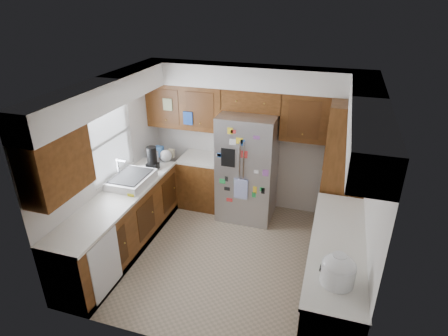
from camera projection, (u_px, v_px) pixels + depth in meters
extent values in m
plane|color=tan|center=(226.00, 256.00, 5.49)|extent=(3.60, 3.60, 0.00)
cube|color=silver|center=(254.00, 139.00, 6.32)|extent=(3.60, 0.04, 2.50)
cube|color=silver|center=(108.00, 163.00, 5.43)|extent=(0.04, 3.20, 2.50)
cube|color=silver|center=(370.00, 202.00, 4.46)|extent=(0.04, 3.20, 2.50)
cube|color=silver|center=(176.00, 255.00, 3.57)|extent=(3.60, 0.04, 2.50)
cube|color=white|center=(226.00, 86.00, 4.40)|extent=(3.60, 3.20, 0.02)
cube|color=white|center=(253.00, 77.00, 5.69)|extent=(3.60, 0.38, 0.35)
cube|color=white|center=(109.00, 91.00, 4.91)|extent=(0.38, 3.20, 0.35)
cube|color=white|center=(368.00, 113.00, 4.05)|extent=(0.38, 3.20, 0.35)
cube|color=#46260D|center=(186.00, 106.00, 6.25)|extent=(1.33, 0.34, 0.75)
cube|color=#46260D|center=(326.00, 118.00, 5.64)|extent=(1.33, 0.34, 0.75)
cube|color=#46260D|center=(56.00, 164.00, 4.17)|extent=(0.34, 0.85, 0.75)
cube|color=white|center=(109.00, 139.00, 5.36)|extent=(0.02, 0.90, 1.05)
cube|color=white|center=(111.00, 139.00, 5.35)|extent=(0.01, 1.02, 1.15)
cube|color=#1C47A5|center=(188.00, 118.00, 6.13)|extent=(0.16, 0.02, 0.22)
cube|color=#F0E8B7|center=(168.00, 105.00, 6.14)|extent=(0.16, 0.02, 0.20)
cube|color=#46260D|center=(121.00, 225.00, 5.44)|extent=(0.60, 2.60, 0.88)
cube|color=#46260D|center=(203.00, 182.00, 6.64)|extent=(0.75, 0.60, 0.88)
cube|color=white|center=(117.00, 197.00, 5.24)|extent=(0.63, 2.60, 0.04)
cube|color=white|center=(202.00, 159.00, 6.44)|extent=(0.75, 0.60, 0.04)
cube|color=black|center=(124.00, 246.00, 5.61)|extent=(0.60, 2.60, 0.10)
cube|color=white|center=(106.00, 265.00, 4.62)|extent=(0.01, 0.58, 0.80)
cube|color=#46260D|center=(333.00, 275.00, 4.48)|extent=(0.60, 2.25, 0.88)
cube|color=white|center=(338.00, 244.00, 4.28)|extent=(0.63, 2.25, 0.04)
cube|color=black|center=(329.00, 300.00, 4.65)|extent=(0.60, 2.25, 0.10)
cube|color=#46260D|center=(344.00, 171.00, 5.61)|extent=(0.60, 0.90, 2.15)
cube|color=#ABAAB0|center=(247.00, 167.00, 6.13)|extent=(0.90, 0.75, 1.80)
cylinder|color=silver|center=(240.00, 168.00, 5.74)|extent=(0.02, 0.02, 0.90)
cylinder|color=silver|center=(243.00, 169.00, 5.73)|extent=(0.02, 0.02, 0.90)
cube|color=black|center=(228.00, 158.00, 5.74)|extent=(0.22, 0.01, 0.30)
cube|color=white|center=(241.00, 189.00, 5.87)|extent=(0.22, 0.01, 0.34)
cube|color=blue|center=(244.00, 185.00, 5.85)|extent=(0.07, 0.00, 0.10)
cube|color=#8C4C99|center=(266.00, 173.00, 5.65)|extent=(0.09, 0.00, 0.11)
cube|color=#8C4C99|center=(256.00, 138.00, 5.45)|extent=(0.10, 0.00, 0.05)
cube|color=white|center=(256.00, 172.00, 5.69)|extent=(0.07, 0.00, 0.05)
cube|color=black|center=(226.00, 179.00, 5.90)|extent=(0.05, 0.00, 0.09)
cube|color=red|center=(244.00, 154.00, 5.63)|extent=(0.10, 0.00, 0.12)
cube|color=yellow|center=(255.00, 190.00, 5.83)|extent=(0.06, 0.00, 0.12)
cube|color=white|center=(219.00, 155.00, 5.77)|extent=(0.07, 0.00, 0.05)
cube|color=white|center=(233.00, 142.00, 5.60)|extent=(0.10, 0.00, 0.09)
cube|color=green|center=(222.00, 181.00, 5.94)|extent=(0.09, 0.00, 0.08)
cube|color=green|center=(236.00, 182.00, 5.88)|extent=(0.06, 0.00, 0.07)
cube|color=black|center=(263.00, 191.00, 5.79)|extent=(0.05, 0.00, 0.10)
cube|color=black|center=(227.00, 189.00, 5.98)|extent=(0.09, 0.00, 0.06)
cube|color=green|center=(254.00, 195.00, 5.87)|extent=(0.06, 0.00, 0.09)
cube|color=red|center=(244.00, 182.00, 5.83)|extent=(0.10, 0.00, 0.06)
cube|color=blue|center=(219.00, 155.00, 5.76)|extent=(0.07, 0.00, 0.07)
cube|color=yellow|center=(230.00, 131.00, 5.54)|extent=(0.09, 0.00, 0.10)
cube|color=red|center=(229.00, 200.00, 6.05)|extent=(0.10, 0.00, 0.06)
cube|color=green|center=(262.00, 189.00, 5.79)|extent=(0.07, 0.00, 0.06)
cube|color=red|center=(233.00, 132.00, 5.53)|extent=(0.08, 0.00, 0.05)
cube|color=yellow|center=(239.00, 141.00, 5.56)|extent=(0.11, 0.00, 0.10)
cube|color=blue|center=(243.00, 143.00, 5.55)|extent=(0.07, 0.00, 0.10)
cube|color=#46260D|center=(253.00, 99.00, 5.86)|extent=(0.96, 0.34, 0.35)
sphere|color=#17239E|center=(229.00, 79.00, 5.78)|extent=(0.27, 0.27, 0.27)
cylinder|color=black|center=(257.00, 83.00, 5.72)|extent=(0.31, 0.31, 0.18)
ellipsoid|color=#333338|center=(257.00, 77.00, 5.68)|extent=(0.28, 0.28, 0.13)
cube|color=white|center=(131.00, 180.00, 5.55)|extent=(0.52, 0.70, 0.12)
cube|color=black|center=(131.00, 176.00, 5.52)|extent=(0.44, 0.60, 0.02)
cylinder|color=silver|center=(118.00, 168.00, 5.54)|extent=(0.02, 0.02, 0.30)
cylinder|color=silver|center=(121.00, 161.00, 5.47)|extent=(0.16, 0.02, 0.02)
cube|color=yellow|center=(134.00, 192.00, 5.29)|extent=(0.10, 0.18, 0.04)
cube|color=black|center=(153.00, 166.00, 6.00)|extent=(0.18, 0.14, 0.10)
cylinder|color=black|center=(152.00, 155.00, 5.92)|extent=(0.16, 0.16, 0.28)
cylinder|color=#ABAAB0|center=(154.00, 157.00, 6.19)|extent=(0.14, 0.14, 0.20)
sphere|color=white|center=(166.00, 156.00, 6.25)|extent=(0.20, 0.20, 0.20)
cube|color=#3F72B2|center=(159.00, 151.00, 6.44)|extent=(0.14, 0.10, 0.18)
cube|color=#BFB28C|center=(171.00, 153.00, 6.42)|extent=(0.10, 0.08, 0.14)
cylinder|color=white|center=(143.00, 170.00, 5.88)|extent=(0.08, 0.08, 0.11)
cylinder|color=white|center=(338.00, 273.00, 3.66)|extent=(0.33, 0.33, 0.22)
ellipsoid|color=white|center=(339.00, 264.00, 3.61)|extent=(0.32, 0.32, 0.14)
cube|color=black|center=(322.00, 268.00, 3.69)|extent=(0.04, 0.06, 0.04)
cylinder|color=white|center=(338.00, 267.00, 3.68)|extent=(0.13, 0.13, 0.30)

